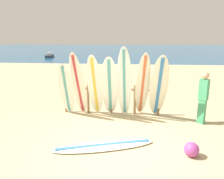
# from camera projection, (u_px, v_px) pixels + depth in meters

# --- Properties ---
(ground_plane) EXTENTS (120.00, 120.00, 0.00)m
(ground_plane) POSITION_uv_depth(u_px,v_px,m) (116.00, 151.00, 5.04)
(ground_plane) COLOR tan
(ocean_water) EXTENTS (120.00, 80.00, 0.01)m
(ocean_water) POSITION_uv_depth(u_px,v_px,m) (132.00, 48.00, 61.17)
(ocean_water) COLOR #1E5984
(ocean_water) RESTS_ON ground
(surfboard_rack) EXTENTS (3.43, 0.09, 1.06)m
(surfboard_rack) POSITION_uv_depth(u_px,v_px,m) (111.00, 96.00, 7.48)
(surfboard_rack) COLOR olive
(surfboard_rack) RESTS_ON ground
(surfboard_leaning_far_left) EXTENTS (0.56, 0.92, 1.89)m
(surfboard_leaning_far_left) POSITION_uv_depth(u_px,v_px,m) (66.00, 90.00, 7.15)
(surfboard_leaning_far_left) COLOR white
(surfboard_leaning_far_left) RESTS_ON ground
(surfboard_leaning_left) EXTENTS (0.59, 0.89, 2.24)m
(surfboard_leaning_left) POSITION_uv_depth(u_px,v_px,m) (78.00, 85.00, 7.09)
(surfboard_leaning_left) COLOR white
(surfboard_leaning_left) RESTS_ON ground
(surfboard_leaning_center_left) EXTENTS (0.50, 1.11, 2.19)m
(surfboard_leaning_center_left) POSITION_uv_depth(u_px,v_px,m) (95.00, 86.00, 7.00)
(surfboard_leaning_center_left) COLOR white
(surfboard_leaning_center_left) RESTS_ON ground
(surfboard_leaning_center) EXTENTS (0.61, 1.03, 2.12)m
(surfboard_leaning_center) POSITION_uv_depth(u_px,v_px,m) (110.00, 87.00, 7.00)
(surfboard_leaning_center) COLOR white
(surfboard_leaning_center) RESTS_ON ground
(surfboard_leaning_center_right) EXTENTS (0.52, 0.77, 2.42)m
(surfboard_leaning_center_right) POSITION_uv_depth(u_px,v_px,m) (124.00, 83.00, 6.94)
(surfboard_leaning_center_right) COLOR white
(surfboard_leaning_center_right) RESTS_ON ground
(surfboard_leaning_right) EXTENTS (0.56, 1.04, 2.24)m
(surfboard_leaning_right) POSITION_uv_depth(u_px,v_px,m) (143.00, 85.00, 7.00)
(surfboard_leaning_right) COLOR silver
(surfboard_leaning_right) RESTS_ON ground
(surfboard_leaning_far_right) EXTENTS (0.62, 1.07, 2.19)m
(surfboard_leaning_far_right) POSITION_uv_depth(u_px,v_px,m) (159.00, 87.00, 6.83)
(surfboard_leaning_far_right) COLOR silver
(surfboard_leaning_far_right) RESTS_ON ground
(surfboard_lying_on_sand) EXTENTS (2.60, 1.30, 0.08)m
(surfboard_lying_on_sand) POSITION_uv_depth(u_px,v_px,m) (104.00, 146.00, 5.25)
(surfboard_lying_on_sand) COLOR white
(surfboard_lying_on_sand) RESTS_ON ground
(beachgoer_standing) EXTENTS (0.31, 0.30, 1.65)m
(beachgoer_standing) POSITION_uv_depth(u_px,v_px,m) (203.00, 96.00, 6.53)
(beachgoer_standing) COLOR #3F9966
(beachgoer_standing) RESTS_ON ground
(small_boat_offshore) EXTENTS (1.52, 2.87, 0.71)m
(small_boat_offshore) POSITION_uv_depth(u_px,v_px,m) (49.00, 56.00, 30.82)
(small_boat_offshore) COLOR #333842
(small_boat_offshore) RESTS_ON ocean_water
(beach_ball) EXTENTS (0.34, 0.34, 0.34)m
(beach_ball) POSITION_uv_depth(u_px,v_px,m) (191.00, 149.00, 4.80)
(beach_ball) COLOR #A53F8C
(beach_ball) RESTS_ON ground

